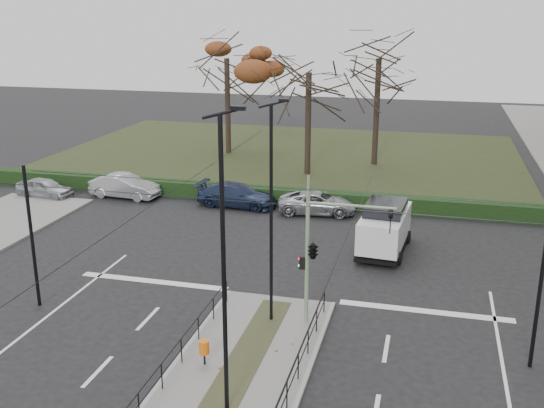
{
  "coord_description": "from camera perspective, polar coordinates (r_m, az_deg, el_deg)",
  "views": [
    {
      "loc": [
        5.76,
        -18.94,
        11.81
      ],
      "look_at": [
        -1.24,
        8.43,
        3.13
      ],
      "focal_mm": 42.0,
      "sensor_mm": 36.0,
      "label": 1
    }
  ],
  "objects": [
    {
      "name": "ground",
      "position": [
        23.05,
        -2.28,
        -13.76
      ],
      "size": [
        140.0,
        140.0,
        0.0
      ],
      "primitive_type": "plane",
      "color": "black",
      "rests_on": "ground"
    },
    {
      "name": "parked_car_fourth",
      "position": [
        38.32,
        4.13,
        0.11
      ],
      "size": [
        4.93,
        2.7,
        1.31
      ],
      "primitive_type": "imported",
      "rotation": [
        0.0,
        0.0,
        1.69
      ],
      "color": "#9B9DA2",
      "rests_on": "ground"
    },
    {
      "name": "median_island",
      "position": [
        21.0,
        -4.31,
        -16.96
      ],
      "size": [
        4.4,
        15.0,
        0.14
      ],
      "primitive_type": "cube",
      "color": "slate",
      "rests_on": "ground"
    },
    {
      "name": "median_railing",
      "position": [
        20.43,
        -4.45,
        -15.01
      ],
      "size": [
        4.14,
        13.24,
        0.92
      ],
      "color": "black",
      "rests_on": "median_island"
    },
    {
      "name": "bare_tree_near",
      "position": [
        46.24,
        3.32,
        11.03
      ],
      "size": [
        7.12,
        7.12,
        9.84
      ],
      "color": "black",
      "rests_on": "park"
    },
    {
      "name": "streetlamp_median_far",
      "position": [
        23.67,
        -0.03,
        -0.81
      ],
      "size": [
        0.72,
        0.15,
        8.65
      ],
      "color": "black",
      "rests_on": "median_island"
    },
    {
      "name": "rust_tree",
      "position": [
        53.28,
        -4.08,
        12.89
      ],
      "size": [
        9.07,
        9.07,
        10.35
      ],
      "color": "black",
      "rests_on": "park"
    },
    {
      "name": "hedge",
      "position": [
        40.93,
        -2.93,
        1.01
      ],
      "size": [
        38.0,
        1.0,
        1.0
      ],
      "primitive_type": "cube",
      "color": "black",
      "rests_on": "ground"
    },
    {
      "name": "streetlamp_median_near",
      "position": [
        18.15,
        -4.3,
        -5.54
      ],
      "size": [
        0.77,
        0.16,
        9.25
      ],
      "color": "black",
      "rests_on": "median_island"
    },
    {
      "name": "parked_car_third",
      "position": [
        39.66,
        -3.18,
        0.82
      ],
      "size": [
        5.14,
        2.35,
        1.46
      ],
      "primitive_type": "imported",
      "rotation": [
        0.0,
        0.0,
        1.51
      ],
      "color": "#1E2947",
      "rests_on": "ground"
    },
    {
      "name": "parked_car_second",
      "position": [
        42.52,
        -13.05,
        1.56
      ],
      "size": [
        4.72,
        1.97,
        1.52
      ],
      "primitive_type": "imported",
      "rotation": [
        0.0,
        0.0,
        1.49
      ],
      "color": "#9B9DA2",
      "rests_on": "ground"
    },
    {
      "name": "litter_bin",
      "position": [
        22.3,
        -6.1,
        -12.68
      ],
      "size": [
        0.35,
        0.35,
        0.89
      ],
      "color": "black",
      "rests_on": "median_island"
    },
    {
      "name": "bare_tree_center",
      "position": [
        49.8,
        9.54,
        12.06
      ],
      "size": [
        6.43,
        6.43,
        10.84
      ],
      "color": "black",
      "rests_on": "park"
    },
    {
      "name": "traffic_light",
      "position": [
        24.01,
        3.9,
        -3.99
      ],
      "size": [
        3.57,
        2.05,
        5.25
      ],
      "color": "gray",
      "rests_on": "median_island"
    },
    {
      "name": "parked_car_first",
      "position": [
        44.04,
        -19.7,
        1.37
      ],
      "size": [
        3.92,
        1.85,
        1.3
      ],
      "primitive_type": "imported",
      "rotation": [
        0.0,
        0.0,
        1.49
      ],
      "color": "#9B9DA2",
      "rests_on": "ground"
    },
    {
      "name": "catenary",
      "position": [
        22.93,
        -1.22,
        -4.38
      ],
      "size": [
        20.0,
        34.0,
        6.0
      ],
      "color": "black",
      "rests_on": "ground"
    },
    {
      "name": "park",
      "position": [
        53.58,
        1.31,
        4.39
      ],
      "size": [
        38.0,
        26.0,
        0.1
      ],
      "primitive_type": "cube",
      "color": "#252E17",
      "rests_on": "ground"
    },
    {
      "name": "white_van",
      "position": [
        32.55,
        10.07,
        -1.97
      ],
      "size": [
        2.55,
        5.05,
        2.57
      ],
      "color": "silver",
      "rests_on": "ground"
    }
  ]
}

